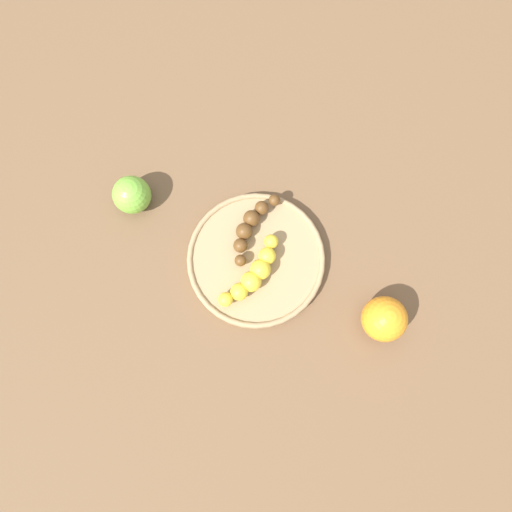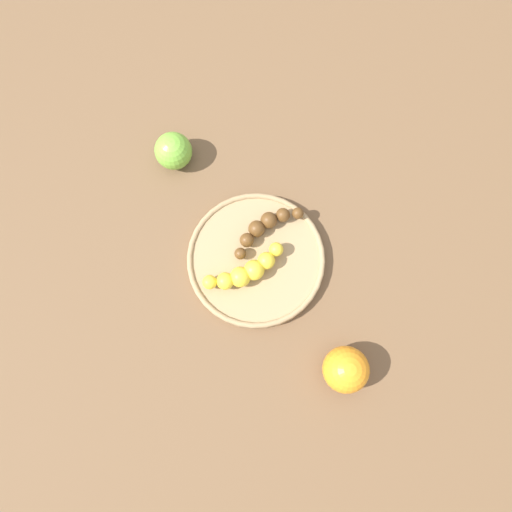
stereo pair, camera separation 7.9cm
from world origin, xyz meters
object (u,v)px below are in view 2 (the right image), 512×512
banana_overripe (265,227)px  banana_yellow (246,271)px  apple_green (173,151)px  orange_fruit (346,370)px  fruit_bowl (256,259)px

banana_overripe → banana_yellow: banana_yellow is taller
banana_yellow → apple_green: size_ratio=2.13×
banana_overripe → orange_fruit: 0.27m
banana_overripe → fruit_bowl: bearing=128.3°
fruit_bowl → banana_yellow: banana_yellow is taller
banana_yellow → orange_fruit: size_ratio=1.91×
banana_yellow → fruit_bowl: bearing=120.7°
apple_green → banana_yellow: bearing=22.2°
banana_overripe → apple_green: bearing=13.0°
banana_overripe → apple_green: 0.22m
fruit_bowl → apple_green: (-0.22, -0.12, 0.02)m
orange_fruit → apple_green: 0.48m
fruit_bowl → orange_fruit: size_ratio=3.19×
fruit_bowl → banana_overripe: banana_overripe is taller
banana_overripe → banana_yellow: bearing=122.2°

